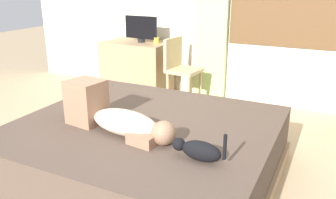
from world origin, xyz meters
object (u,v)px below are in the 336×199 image
(bed, at_px, (146,151))
(person_lying, at_px, (114,116))
(cat, at_px, (199,150))
(cup, at_px, (156,40))
(tv_monitor, at_px, (141,29))
(desk, at_px, (137,68))
(chair_by_desk, at_px, (180,66))

(bed, xyz_separation_m, person_lying, (-0.14, -0.21, 0.36))
(person_lying, relative_size, cat, 2.63)
(cat, distance_m, cup, 2.76)
(bed, height_order, tv_monitor, tv_monitor)
(desk, xyz_separation_m, cup, (0.30, 0.01, 0.41))
(person_lying, bearing_deg, tv_monitor, 115.42)
(bed, distance_m, desk, 2.28)
(bed, xyz_separation_m, desk, (-1.23, 1.92, 0.13))
(cat, relative_size, chair_by_desk, 0.42)
(person_lying, relative_size, cup, 11.62)
(chair_by_desk, bearing_deg, person_lying, -79.37)
(tv_monitor, distance_m, chair_by_desk, 0.78)
(person_lying, distance_m, cup, 2.29)
(tv_monitor, distance_m, cup, 0.27)
(bed, relative_size, cup, 24.72)
(desk, relative_size, chair_by_desk, 1.05)
(bed, distance_m, tv_monitor, 2.34)
(bed, height_order, desk, desk)
(cat, xyz_separation_m, cup, (-1.51, 2.29, 0.22))
(cup, relative_size, chair_by_desk, 0.09)
(cat, distance_m, chair_by_desk, 2.40)
(bed, xyz_separation_m, tv_monitor, (-1.15, 1.92, 0.68))
(bed, height_order, cup, cup)
(person_lying, height_order, cat, person_lying)
(tv_monitor, xyz_separation_m, cup, (0.22, 0.01, -0.14))
(person_lying, relative_size, chair_by_desk, 1.10)
(person_lying, distance_m, chair_by_desk, 2.02)
(cup, bearing_deg, tv_monitor, -176.78)
(bed, height_order, chair_by_desk, chair_by_desk)
(person_lying, relative_size, tv_monitor, 1.96)
(bed, xyz_separation_m, chair_by_desk, (-0.51, 1.77, 0.27))
(person_lying, bearing_deg, bed, 57.13)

